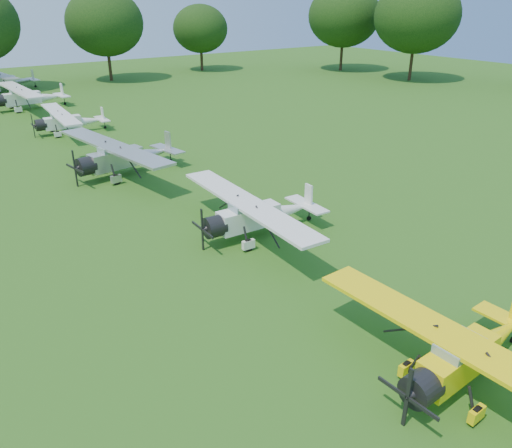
{
  "coord_description": "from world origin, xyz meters",
  "views": [
    {
      "loc": [
        -11.64,
        -16.15,
        11.08
      ],
      "look_at": [
        0.62,
        1.07,
        1.4
      ],
      "focal_mm": 35.0,
      "sensor_mm": 36.0,
      "label": 1
    }
  ],
  "objects_px": {
    "aircraft_7": "(5,79)",
    "aircraft_4": "(123,155)",
    "aircraft_5": "(68,120)",
    "aircraft_6": "(27,96)",
    "aircraft_3": "(257,212)",
    "aircraft_2": "(468,351)"
  },
  "relations": [
    {
      "from": "aircraft_5",
      "to": "aircraft_3",
      "type": "bearing_deg",
      "value": -82.94
    },
    {
      "from": "aircraft_7",
      "to": "aircraft_4",
      "type": "bearing_deg",
      "value": -97.06
    },
    {
      "from": "aircraft_5",
      "to": "aircraft_2",
      "type": "bearing_deg",
      "value": -85.31
    },
    {
      "from": "aircraft_2",
      "to": "aircraft_7",
      "type": "height_order",
      "value": "aircraft_7"
    },
    {
      "from": "aircraft_3",
      "to": "aircraft_7",
      "type": "xyz_separation_m",
      "value": [
        -1.47,
        53.54,
        0.13
      ]
    },
    {
      "from": "aircraft_5",
      "to": "aircraft_7",
      "type": "bearing_deg",
      "value": 93.82
    },
    {
      "from": "aircraft_2",
      "to": "aircraft_7",
      "type": "xyz_separation_m",
      "value": [
        -0.55,
        65.92,
        0.19
      ]
    },
    {
      "from": "aircraft_2",
      "to": "aircraft_5",
      "type": "bearing_deg",
      "value": 88.7
    },
    {
      "from": "aircraft_2",
      "to": "aircraft_6",
      "type": "distance_m",
      "value": 51.89
    },
    {
      "from": "aircraft_4",
      "to": "aircraft_6",
      "type": "relative_size",
      "value": 0.99
    },
    {
      "from": "aircraft_3",
      "to": "aircraft_6",
      "type": "xyz_separation_m",
      "value": [
        -1.89,
        39.5,
        0.17
      ]
    },
    {
      "from": "aircraft_5",
      "to": "aircraft_6",
      "type": "distance_m",
      "value": 12.95
    },
    {
      "from": "aircraft_3",
      "to": "aircraft_4",
      "type": "relative_size",
      "value": 0.89
    },
    {
      "from": "aircraft_6",
      "to": "aircraft_3",
      "type": "bearing_deg",
      "value": -89.76
    },
    {
      "from": "aircraft_6",
      "to": "aircraft_7",
      "type": "distance_m",
      "value": 14.05
    },
    {
      "from": "aircraft_6",
      "to": "aircraft_7",
      "type": "xyz_separation_m",
      "value": [
        0.41,
        14.04,
        -0.04
      ]
    },
    {
      "from": "aircraft_4",
      "to": "aircraft_7",
      "type": "xyz_separation_m",
      "value": [
        0.35,
        40.61,
        -0.02
      ]
    },
    {
      "from": "aircraft_5",
      "to": "aircraft_6",
      "type": "relative_size",
      "value": 0.83
    },
    {
      "from": "aircraft_5",
      "to": "aircraft_6",
      "type": "bearing_deg",
      "value": 95.6
    },
    {
      "from": "aircraft_2",
      "to": "aircraft_3",
      "type": "distance_m",
      "value": 12.41
    },
    {
      "from": "aircraft_3",
      "to": "aircraft_4",
      "type": "height_order",
      "value": "aircraft_4"
    },
    {
      "from": "aircraft_2",
      "to": "aircraft_4",
      "type": "height_order",
      "value": "aircraft_4"
    }
  ]
}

